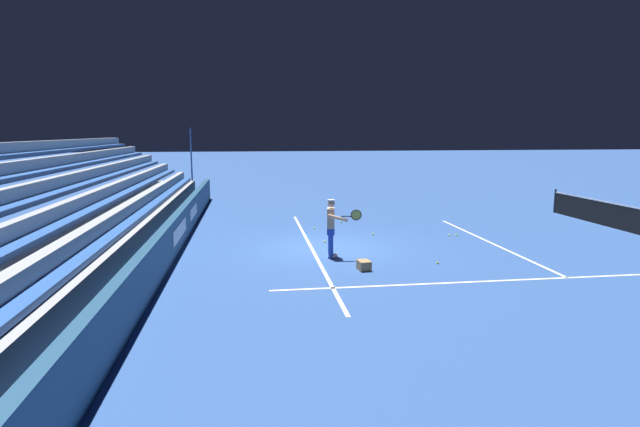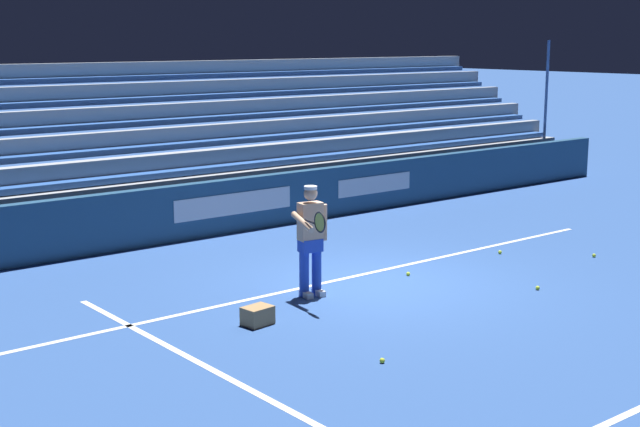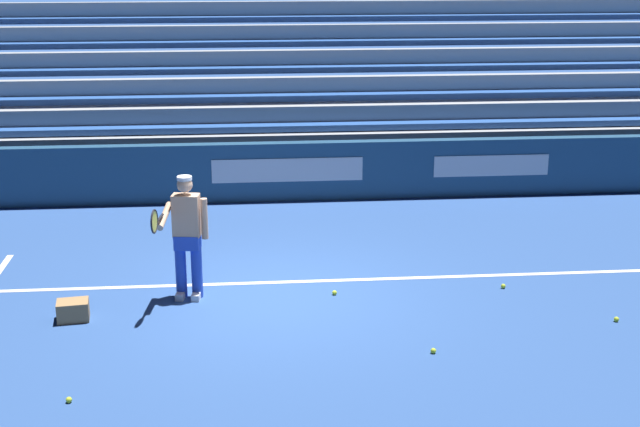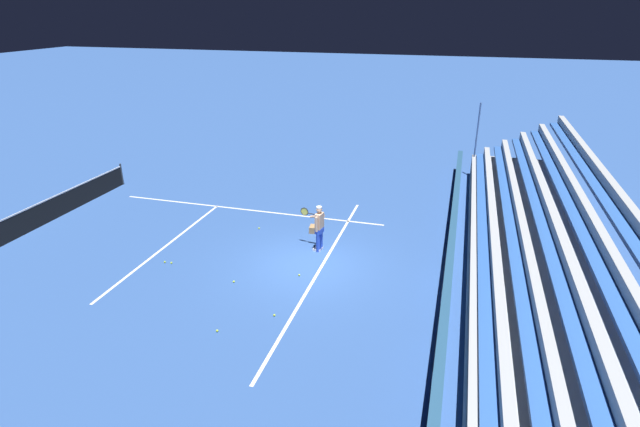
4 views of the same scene
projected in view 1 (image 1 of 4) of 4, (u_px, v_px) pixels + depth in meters
ground_plane at (327, 248)px, 15.84m from camera, size 160.00×160.00×0.00m
court_baseline_white at (312, 248)px, 15.77m from camera, size 12.00×0.10×0.01m
court_sideline_white at (511, 280)px, 12.38m from camera, size 0.10×12.00×0.01m
court_service_line_white at (490, 242)px, 16.60m from camera, size 8.22×0.10×0.01m
back_wall_sponsor_board at (174, 235)px, 15.12m from camera, size 24.99×0.25×1.10m
bleacher_stand at (82, 229)px, 14.71m from camera, size 23.74×4.00×3.85m
tennis_player at (332, 228)px, 14.47m from camera, size 0.68×0.97×1.71m
ball_box_cardboard at (364, 265)px, 13.27m from camera, size 0.43×0.35×0.26m
tennis_ball_toward_net at (438, 263)px, 13.90m from camera, size 0.07×0.07×0.07m
tennis_ball_on_baseline at (449, 235)px, 17.61m from camera, size 0.07×0.07×0.07m
tennis_ball_by_box at (341, 222)px, 20.19m from camera, size 0.07×0.07×0.07m
tennis_ball_near_player at (373, 234)px, 17.80m from camera, size 0.07×0.07×0.07m
tennis_ball_stray_back at (325, 242)px, 16.58m from camera, size 0.07×0.07×0.07m
tennis_ball_far_left at (315, 228)px, 18.92m from camera, size 0.07×0.07×0.07m
tennis_ball_far_right at (456, 235)px, 17.65m from camera, size 0.07×0.07×0.07m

